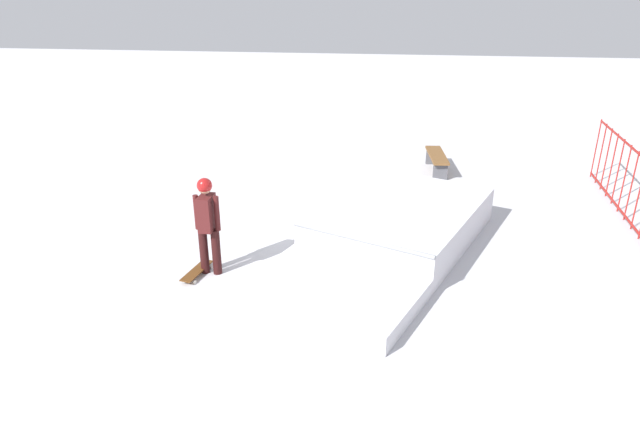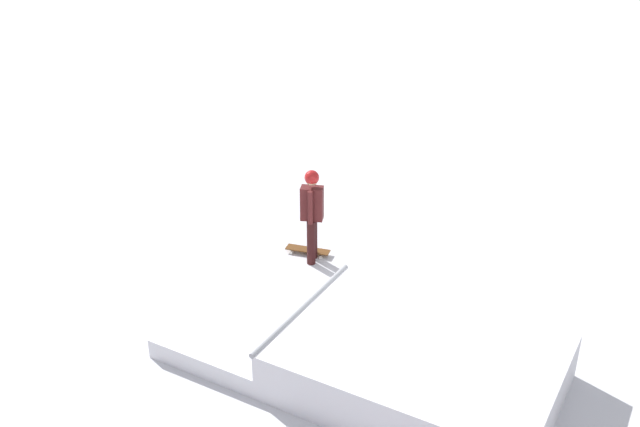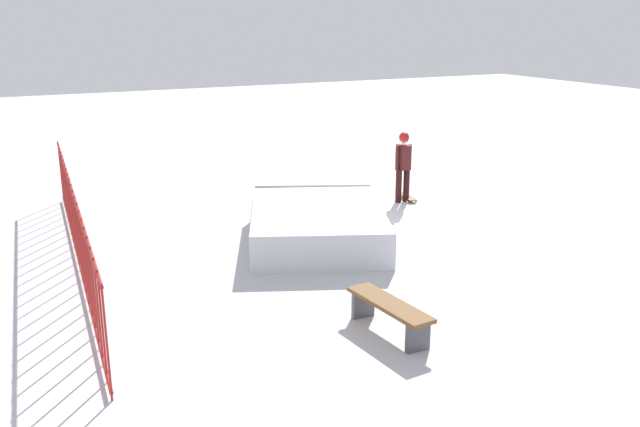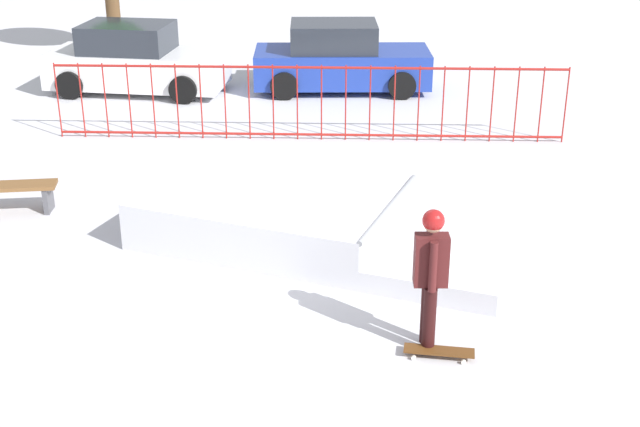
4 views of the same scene
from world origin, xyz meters
name	(u,v)px [view 2 (image 2 of 4)]	position (x,y,z in m)	size (l,w,h in m)	color
ground_plane	(375,336)	(0.00, 0.00, 0.00)	(60.00, 60.00, 0.00)	silver
skate_ramp	(386,358)	(-0.19, 0.91, 0.32)	(5.99, 4.50, 0.74)	silver
skater	(312,209)	(1.22, -2.13, 1.01)	(0.39, 0.44, 1.73)	black
skateboard	(308,250)	(1.33, -2.36, 0.08)	(0.82, 0.37, 0.09)	#593314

